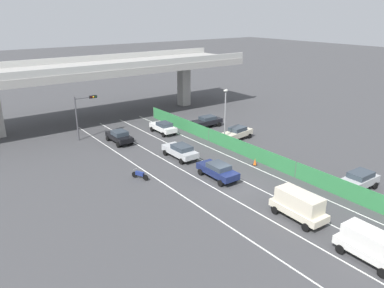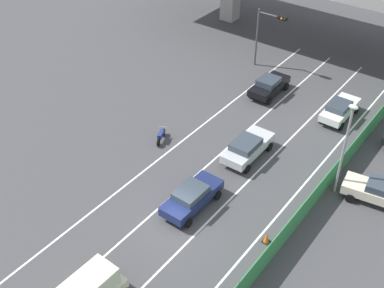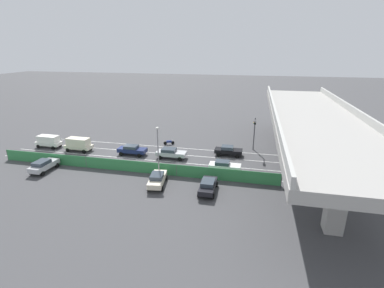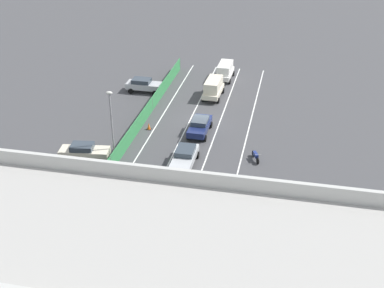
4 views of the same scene
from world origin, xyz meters
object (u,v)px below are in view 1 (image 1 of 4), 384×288
(car_sedan_white, at_px, (163,127))
(parked_sedan_cream, at_px, (237,133))
(traffic_cone, at_px, (255,162))
(car_sedan_silver, at_px, (180,151))
(motorcycle, at_px, (140,175))
(car_van_cream, at_px, (299,204))
(car_sedan_black, at_px, (119,136))
(car_van_white, at_px, (370,244))
(parked_sedan_dark, at_px, (207,121))
(traffic_light, at_px, (83,109))
(car_sedan_navy, at_px, (218,170))
(street_lamp, at_px, (225,112))
(parked_wagon_silver, at_px, (358,180))

(car_sedan_white, xyz_separation_m, parked_sedan_cream, (6.09, -7.71, 0.04))
(traffic_cone, bearing_deg, car_sedan_silver, 129.92)
(car_sedan_silver, distance_m, motorcycle, 6.67)
(car_sedan_silver, distance_m, car_van_cream, 16.05)
(car_sedan_black, distance_m, car_van_cream, 24.92)
(car_van_white, bearing_deg, car_van_cream, 85.78)
(car_sedan_silver, height_order, car_sedan_black, car_sedan_silver)
(car_sedan_silver, xyz_separation_m, car_sedan_black, (-3.17, 8.65, -0.02))
(car_sedan_white, relative_size, parked_sedan_dark, 0.99)
(car_van_cream, bearing_deg, traffic_light, 102.08)
(car_sedan_navy, distance_m, car_sedan_silver, 6.55)
(car_sedan_black, bearing_deg, car_van_cream, -82.35)
(car_sedan_white, xyz_separation_m, street_lamp, (3.42, -8.42, 3.32))
(car_sedan_black, relative_size, parked_sedan_cream, 0.92)
(street_lamp, xyz_separation_m, traffic_cone, (-1.42, -6.61, -3.84))
(motorcycle, bearing_deg, car_van_white, -73.33)
(car_sedan_silver, bearing_deg, car_sedan_white, 69.57)
(car_sedan_white, relative_size, car_van_cream, 0.96)
(car_van_white, height_order, parked_sedan_dark, car_van_white)
(street_lamp, bearing_deg, traffic_light, 135.98)
(parked_sedan_cream, relative_size, traffic_light, 0.86)
(traffic_cone, bearing_deg, car_sedan_navy, -177.09)
(car_sedan_navy, xyz_separation_m, traffic_light, (-5.87, 19.10, 3.02))
(street_lamp, bearing_deg, car_sedan_white, 112.08)
(motorcycle, distance_m, parked_wagon_silver, 20.27)
(car_sedan_black, height_order, car_van_white, car_van_white)
(car_sedan_white, bearing_deg, parked_sedan_dark, -10.90)
(traffic_cone, bearing_deg, parked_sedan_dark, 72.24)
(car_sedan_black, xyz_separation_m, street_lamp, (9.84, -8.32, 3.32))
(parked_sedan_dark, distance_m, traffic_light, 16.71)
(car_sedan_silver, height_order, parked_sedan_cream, parked_sedan_cream)
(car_van_cream, height_order, parked_wagon_silver, car_van_cream)
(traffic_light, bearing_deg, parked_sedan_dark, -17.85)
(car_sedan_silver, height_order, parked_sedan_dark, car_sedan_silver)
(car_van_white, distance_m, traffic_cone, 16.85)
(car_sedan_silver, bearing_deg, car_sedan_black, 110.12)
(parked_wagon_silver, height_order, traffic_cone, parked_wagon_silver)
(car_sedan_white, bearing_deg, traffic_cone, -82.43)
(car_van_cream, relative_size, car_van_white, 1.04)
(car_sedan_black, relative_size, car_van_white, 1.00)
(car_sedan_black, relative_size, traffic_light, 0.78)
(traffic_cone, bearing_deg, parked_wagon_silver, -70.55)
(car_van_white, bearing_deg, traffic_light, 99.27)
(parked_sedan_cream, relative_size, parked_sedan_dark, 1.08)
(car_sedan_black, height_order, parked_sedan_dark, car_sedan_black)
(parked_sedan_dark, bearing_deg, street_lamp, -112.67)
(car_sedan_white, xyz_separation_m, car_van_white, (-3.56, -30.91, 0.34))
(parked_sedan_dark, bearing_deg, car_van_cream, -112.02)
(parked_wagon_silver, bearing_deg, car_van_cream, -179.15)
(parked_sedan_cream, bearing_deg, street_lamp, -165.14)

